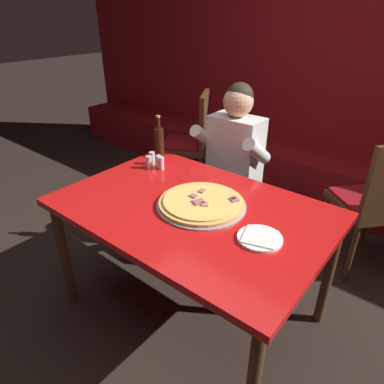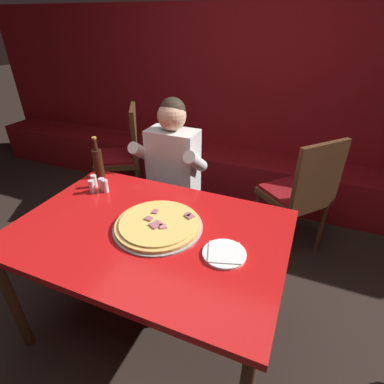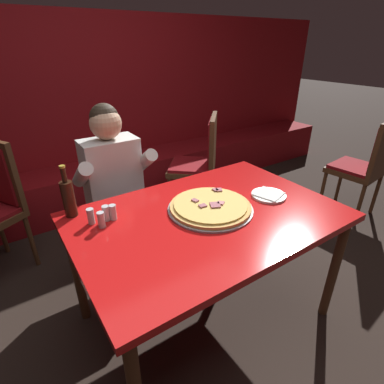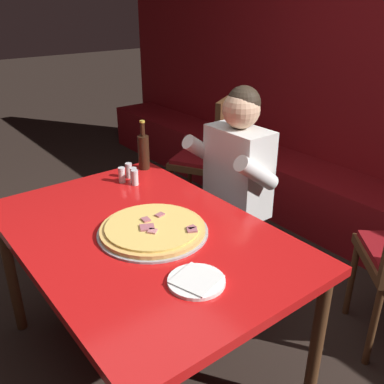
% 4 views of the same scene
% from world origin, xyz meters
% --- Properties ---
extents(ground_plane, '(24.00, 24.00, 0.00)m').
position_xyz_m(ground_plane, '(0.00, 0.00, 0.00)').
color(ground_plane, black).
extents(booth_wall_panel, '(6.80, 0.16, 1.90)m').
position_xyz_m(booth_wall_panel, '(0.00, 2.18, 0.95)').
color(booth_wall_panel, maroon).
rests_on(booth_wall_panel, ground_plane).
extents(booth_bench, '(6.46, 0.48, 0.46)m').
position_xyz_m(booth_bench, '(0.00, 1.86, 0.23)').
color(booth_bench, maroon).
rests_on(booth_bench, ground_plane).
extents(main_dining_table, '(1.45, 0.98, 0.78)m').
position_xyz_m(main_dining_table, '(0.00, 0.00, 0.70)').
color(main_dining_table, '#4C2D19').
rests_on(main_dining_table, ground_plane).
extents(pizza, '(0.48, 0.48, 0.05)m').
position_xyz_m(pizza, '(0.04, 0.03, 0.80)').
color(pizza, '#9E9EA3').
rests_on(pizza, main_dining_table).
extents(plate_white_paper, '(0.21, 0.21, 0.02)m').
position_xyz_m(plate_white_paper, '(0.43, -0.04, 0.79)').
color(plate_white_paper, white).
rests_on(plate_white_paper, main_dining_table).
extents(beer_bottle, '(0.07, 0.07, 0.29)m').
position_xyz_m(beer_bottle, '(-0.63, 0.41, 0.89)').
color(beer_bottle, black).
rests_on(beer_bottle, main_dining_table).
extents(shaker_red_pepper_flakes, '(0.04, 0.04, 0.09)m').
position_xyz_m(shaker_red_pepper_flakes, '(-0.56, 0.26, 0.82)').
color(shaker_red_pepper_flakes, silver).
rests_on(shaker_red_pepper_flakes, main_dining_table).
extents(shaker_parmesan, '(0.04, 0.04, 0.09)m').
position_xyz_m(shaker_parmesan, '(-0.48, 0.25, 0.82)').
color(shaker_parmesan, silver).
rests_on(shaker_parmesan, main_dining_table).
extents(shaker_oregano, '(0.04, 0.04, 0.09)m').
position_xyz_m(shaker_oregano, '(-0.53, 0.20, 0.82)').
color(shaker_oregano, silver).
rests_on(shaker_oregano, main_dining_table).
extents(shaker_black_pepper, '(0.04, 0.04, 0.09)m').
position_xyz_m(shaker_black_pepper, '(-0.45, 0.24, 0.82)').
color(shaker_black_pepper, silver).
rests_on(shaker_black_pepper, main_dining_table).
extents(diner_seated_blue_shirt, '(0.53, 0.53, 1.27)m').
position_xyz_m(diner_seated_blue_shirt, '(-0.24, 0.73, 0.71)').
color(diner_seated_blue_shirt, black).
rests_on(diner_seated_blue_shirt, ground_plane).
extents(dining_chair_near_right, '(0.60, 0.60, 1.03)m').
position_xyz_m(dining_chair_near_right, '(-1.02, 1.28, 0.59)').
color(dining_chair_near_right, '#4C2D19').
rests_on(dining_chair_near_right, ground_plane).
extents(dining_chair_far_right, '(0.62, 0.62, 1.03)m').
position_xyz_m(dining_chair_far_right, '(0.72, 1.09, 0.60)').
color(dining_chair_far_right, '#4C2D19').
rests_on(dining_chair_far_right, ground_plane).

